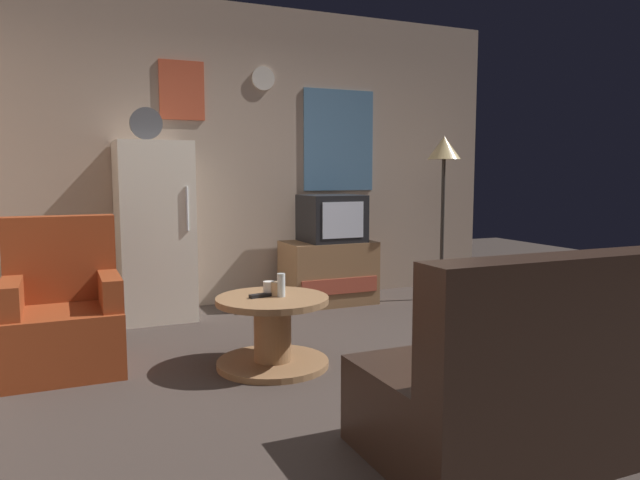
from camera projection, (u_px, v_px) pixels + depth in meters
name	position (u px, v px, depth m)	size (l,w,h in m)	color
ground_plane	(373.00, 378.00, 3.61)	(12.00, 12.00, 0.00)	#3D332D
wall_with_art	(251.00, 156.00, 5.68)	(5.20, 0.12, 2.79)	tan
fridge	(154.00, 230.00, 5.04)	(0.60, 0.62, 1.77)	silver
tv_stand	(328.00, 272.00, 5.68)	(0.84, 0.53, 0.59)	#8E6642
crt_tv	(332.00, 218.00, 5.63)	(0.54, 0.51, 0.44)	black
standing_lamp	(444.00, 161.00, 5.73)	(0.32, 0.32, 1.59)	#332D28
coffee_table	(273.00, 332.00, 3.81)	(0.72, 0.72, 0.45)	#8E6642
wine_glass	(281.00, 285.00, 3.78)	(0.05, 0.05, 0.15)	silver
mug_ceramic_white	(269.00, 288.00, 3.83)	(0.08, 0.08, 0.09)	silver
mug_ceramic_tan	(277.00, 289.00, 3.81)	(0.08, 0.08, 0.09)	tan
remote_control	(261.00, 295.00, 3.78)	(0.15, 0.04, 0.02)	black
armchair	(63.00, 316.00, 3.76)	(0.68, 0.68, 0.96)	maroon
couch	(557.00, 380.00, 2.68)	(1.70, 0.80, 0.92)	black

